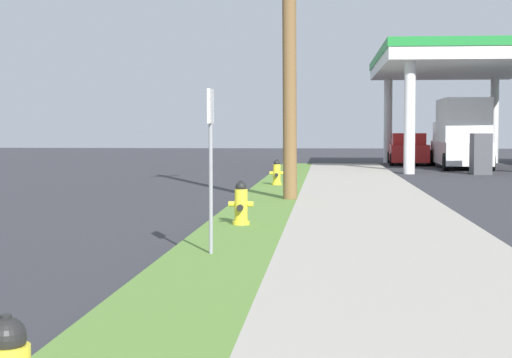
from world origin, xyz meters
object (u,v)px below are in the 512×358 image
Objects in this scene: truck_white_at_forecourt at (461,135)px; car_red_by_near_pump at (408,150)px; street_sign_post at (211,136)px; fire_hydrant_third at (277,174)px; utility_pole_midground at (289,6)px; fire_hydrant_second at (241,205)px.

car_red_by_near_pump is at bearing 115.84° from truck_white_at_forecourt.
street_sign_post is 32.38m from car_red_by_near_pump.
fire_hydrant_third is 0.12× the size of truck_white_at_forecourt.
utility_pole_midground is 1.35× the size of truck_white_at_forecourt.
fire_hydrant_second is at bearing -101.01° from car_red_by_near_pump.
fire_hydrant_third is 0.16× the size of car_red_by_near_pump.
car_red_by_near_pump is (5.55, 28.51, 0.28)m from fire_hydrant_second.
fire_hydrant_third is at bearing -107.05° from car_red_by_near_pump.
fire_hydrant_third is 6.55m from utility_pole_midground.
utility_pole_midground is 1.91× the size of car_red_by_near_pump.
truck_white_at_forecourt reaches higher than street_sign_post.
street_sign_post is 28.86m from truck_white_at_forecourt.
fire_hydrant_third is at bearing 89.81° from street_sign_post.
street_sign_post is at bearing -90.82° from fire_hydrant_second.
truck_white_at_forecourt is (1.95, -4.02, 0.77)m from car_red_by_near_pump.
fire_hydrant_third is 0.35× the size of street_sign_post.
car_red_by_near_pump is 0.71× the size of truck_white_at_forecourt.
car_red_by_near_pump reaches higher than fire_hydrant_second.
utility_pole_midground reaches higher than truck_white_at_forecourt.
utility_pole_midground is 4.11× the size of street_sign_post.
utility_pole_midground is at bearing 83.88° from fire_hydrant_second.
fire_hydrant_second is 1.00× the size of fire_hydrant_third.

